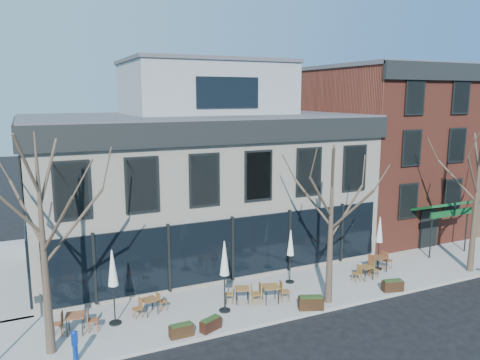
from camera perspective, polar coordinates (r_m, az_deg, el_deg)
name	(u,v)px	position (r m, az deg, el deg)	size (l,w,h in m)	color
ground	(232,285)	(23.77, -1.01, -12.62)	(120.00, 120.00, 0.00)	black
sidewalk_front	(311,288)	(23.45, 8.66, -12.88)	(33.50, 4.70, 0.15)	gray
corner_building	(197,175)	(27.03, -5.23, 0.59)	(18.39, 10.39, 11.10)	silver
red_brick_building	(376,149)	(33.40, 16.22, 3.65)	(8.20, 11.78, 11.18)	maroon
bg_building	(466,150)	(41.33, 25.81, 3.34)	(12.00, 12.00, 10.00)	#8C664C
tree_corner	(43,243)	(17.58, -22.85, -7.07)	(3.93, 3.98, 7.92)	#382B21
tree_mid	(331,223)	(20.74, 11.05, -5.17)	(3.50, 3.55, 7.04)	#382B21
tree_right	(476,199)	(26.86, 26.87, -2.08)	(3.72, 3.77, 7.48)	#382B21
call_box	(75,345)	(18.00, -19.49, -18.40)	(0.24, 0.24, 1.19)	#0B2D96
cafe_set_0	(75,322)	(19.94, -19.44, -15.97)	(1.80, 0.83, 0.92)	brown
cafe_set_1	(150,305)	(20.72, -10.95, -14.68)	(1.59, 0.74, 0.81)	brown
cafe_set_2	(242,293)	(21.38, 0.24, -13.65)	(1.61, 0.94, 0.83)	brown
cafe_set_3	(271,292)	(21.41, 3.77, -13.48)	(1.83, 0.85, 0.94)	brown
cafe_set_4	(366,271)	(24.67, 15.06, -10.69)	(1.55, 0.64, 0.81)	brown
cafe_set_5	(378,262)	(25.79, 16.48, -9.61)	(1.94, 0.86, 1.00)	brown
umbrella_0	(113,272)	(19.53, -15.25, -10.78)	(0.50, 0.50, 3.11)	black
umbrella_1	(224,262)	(19.93, -1.90, -9.97)	(0.50, 0.50, 3.12)	black
umbrella_2	(290,246)	(23.11, 6.17, -7.96)	(0.43, 0.43, 2.68)	black
umbrella_4	(379,232)	(25.69, 16.64, -6.15)	(0.46, 0.46, 2.87)	black
planter_0	(181,330)	(18.89, -7.19, -17.72)	(0.92, 0.38, 0.51)	#311E10
planter_1	(211,324)	(19.24, -3.59, -17.12)	(0.97, 0.68, 0.50)	black
planter_2	(311,303)	(21.04, 8.63, -14.56)	(1.15, 0.79, 0.60)	black
planter_3	(393,285)	(23.70, 18.11, -12.12)	(1.05, 0.61, 0.55)	black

